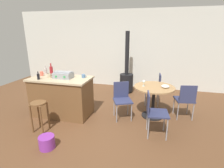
{
  "coord_description": "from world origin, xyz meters",
  "views": [
    {
      "loc": [
        1.21,
        -3.39,
        1.97
      ],
      "look_at": [
        0.25,
        0.37,
        0.8
      ],
      "focal_mm": 27.89,
      "sensor_mm": 36.0,
      "label": 1
    }
  ],
  "objects_px": {
    "cup_0": "(83,76)",
    "toolbox": "(63,75)",
    "cup_1": "(50,76)",
    "folding_chair_right": "(155,87)",
    "bottle_1": "(46,71)",
    "wine_glass": "(144,82)",
    "folding_chair_left": "(185,99)",
    "bottle_2": "(51,71)",
    "folding_chair_far": "(154,111)",
    "wood_stove": "(126,78)",
    "kitchen_island": "(62,96)",
    "cup_2": "(42,73)",
    "serving_bowl": "(165,86)",
    "folding_chair_near": "(122,98)",
    "plastic_bucket": "(47,142)",
    "wooden_stool": "(39,111)",
    "dining_table": "(154,94)",
    "bottle_0": "(38,76)"
  },
  "relations": [
    {
      "from": "folding_chair_right",
      "to": "plastic_bucket",
      "type": "height_order",
      "value": "folding_chair_right"
    },
    {
      "from": "toolbox",
      "to": "serving_bowl",
      "type": "bearing_deg",
      "value": 9.98
    },
    {
      "from": "folding_chair_right",
      "to": "wood_stove",
      "type": "height_order",
      "value": "wood_stove"
    },
    {
      "from": "folding_chair_far",
      "to": "cup_2",
      "type": "bearing_deg",
      "value": 170.68
    },
    {
      "from": "folding_chair_left",
      "to": "folding_chair_right",
      "type": "distance_m",
      "value": 0.97
    },
    {
      "from": "kitchen_island",
      "to": "serving_bowl",
      "type": "relative_size",
      "value": 7.91
    },
    {
      "from": "kitchen_island",
      "to": "wine_glass",
      "type": "bearing_deg",
      "value": 12.25
    },
    {
      "from": "wood_stove",
      "to": "cup_1",
      "type": "height_order",
      "value": "wood_stove"
    },
    {
      "from": "folding_chair_left",
      "to": "cup_2",
      "type": "height_order",
      "value": "cup_2"
    },
    {
      "from": "wood_stove",
      "to": "cup_1",
      "type": "relative_size",
      "value": 17.29
    },
    {
      "from": "dining_table",
      "to": "wine_glass",
      "type": "height_order",
      "value": "wine_glass"
    },
    {
      "from": "folding_chair_far",
      "to": "cup_2",
      "type": "distance_m",
      "value": 2.8
    },
    {
      "from": "serving_bowl",
      "to": "cup_2",
      "type": "bearing_deg",
      "value": -173.47
    },
    {
      "from": "wooden_stool",
      "to": "bottle_2",
      "type": "distance_m",
      "value": 1.16
    },
    {
      "from": "wine_glass",
      "to": "dining_table",
      "type": "bearing_deg",
      "value": 4.79
    },
    {
      "from": "kitchen_island",
      "to": "wine_glass",
      "type": "height_order",
      "value": "kitchen_island"
    },
    {
      "from": "folding_chair_left",
      "to": "wood_stove",
      "type": "relative_size",
      "value": 0.43
    },
    {
      "from": "wooden_stool",
      "to": "bottle_2",
      "type": "bearing_deg",
      "value": 105.88
    },
    {
      "from": "folding_chair_near",
      "to": "folding_chair_right",
      "type": "xyz_separation_m",
      "value": [
        0.72,
        0.98,
        0.02
      ]
    },
    {
      "from": "bottle_2",
      "to": "cup_0",
      "type": "bearing_deg",
      "value": -1.17
    },
    {
      "from": "cup_0",
      "to": "plastic_bucket",
      "type": "height_order",
      "value": "cup_0"
    },
    {
      "from": "folding_chair_near",
      "to": "bottle_0",
      "type": "bearing_deg",
      "value": -166.33
    },
    {
      "from": "folding_chair_right",
      "to": "wine_glass",
      "type": "bearing_deg",
      "value": -108.6
    },
    {
      "from": "folding_chair_left",
      "to": "wine_glass",
      "type": "relative_size",
      "value": 5.89
    },
    {
      "from": "kitchen_island",
      "to": "folding_chair_far",
      "type": "distance_m",
      "value": 2.21
    },
    {
      "from": "toolbox",
      "to": "bottle_0",
      "type": "xyz_separation_m",
      "value": [
        -0.48,
        -0.25,
        -0.0
      ]
    },
    {
      "from": "wooden_stool",
      "to": "bottle_1",
      "type": "xyz_separation_m",
      "value": [
        -0.49,
        1.04,
        0.57
      ]
    },
    {
      "from": "folding_chair_left",
      "to": "bottle_2",
      "type": "relative_size",
      "value": 2.81
    },
    {
      "from": "folding_chair_near",
      "to": "cup_1",
      "type": "bearing_deg",
      "value": -172.29
    },
    {
      "from": "folding_chair_right",
      "to": "bottle_1",
      "type": "xyz_separation_m",
      "value": [
        -2.71,
        -0.94,
        0.49
      ]
    },
    {
      "from": "cup_0",
      "to": "toolbox",
      "type": "bearing_deg",
      "value": -162.41
    },
    {
      "from": "cup_2",
      "to": "plastic_bucket",
      "type": "distance_m",
      "value": 1.86
    },
    {
      "from": "folding_chair_near",
      "to": "wood_stove",
      "type": "xyz_separation_m",
      "value": [
        -0.21,
        1.8,
        -0.02
      ]
    },
    {
      "from": "wooden_stool",
      "to": "wood_stove",
      "type": "relative_size",
      "value": 0.32
    },
    {
      "from": "folding_chair_far",
      "to": "wood_stove",
      "type": "distance_m",
      "value": 2.56
    },
    {
      "from": "wooden_stool",
      "to": "wood_stove",
      "type": "bearing_deg",
      "value": 65.18
    },
    {
      "from": "bottle_2",
      "to": "wooden_stool",
      "type": "bearing_deg",
      "value": -74.12
    },
    {
      "from": "folding_chair_near",
      "to": "cup_0",
      "type": "bearing_deg",
      "value": -176.41
    },
    {
      "from": "serving_bowl",
      "to": "folding_chair_left",
      "type": "bearing_deg",
      "value": 10.71
    },
    {
      "from": "bottle_0",
      "to": "wine_glass",
      "type": "height_order",
      "value": "bottle_0"
    },
    {
      "from": "folding_chair_far",
      "to": "plastic_bucket",
      "type": "distance_m",
      "value": 2.03
    },
    {
      "from": "wine_glass",
      "to": "toolbox",
      "type": "bearing_deg",
      "value": -167.36
    },
    {
      "from": "kitchen_island",
      "to": "bottle_2",
      "type": "bearing_deg",
      "value": 153.73
    },
    {
      "from": "folding_chair_far",
      "to": "bottle_1",
      "type": "relative_size",
      "value": 3.98
    },
    {
      "from": "wooden_stool",
      "to": "cup_0",
      "type": "bearing_deg",
      "value": 58.15
    },
    {
      "from": "folding_chair_right",
      "to": "serving_bowl",
      "type": "bearing_deg",
      "value": -73.61
    },
    {
      "from": "bottle_2",
      "to": "cup_0",
      "type": "relative_size",
      "value": 2.53
    },
    {
      "from": "folding_chair_far",
      "to": "bottle_2",
      "type": "xyz_separation_m",
      "value": [
        -2.51,
        0.54,
        0.53
      ]
    },
    {
      "from": "cup_1",
      "to": "cup_0",
      "type": "bearing_deg",
      "value": 12.47
    },
    {
      "from": "wooden_stool",
      "to": "folding_chair_left",
      "type": "relative_size",
      "value": 0.74
    }
  ]
}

